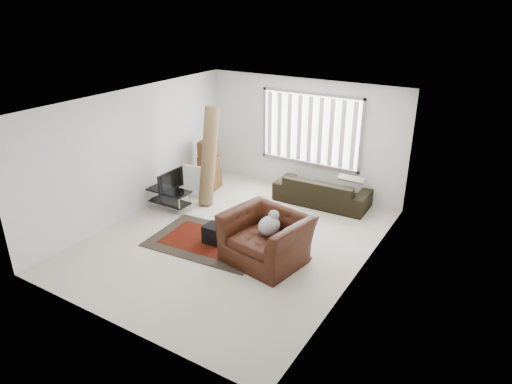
% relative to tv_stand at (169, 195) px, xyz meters
% --- Properties ---
extents(room, '(6.00, 6.02, 2.71)m').
position_rel_tv_stand_xyz_m(room, '(1.98, 0.14, 1.41)').
color(room, beige).
rests_on(room, ground).
extents(persian_rug, '(2.38, 1.68, 0.02)m').
position_rel_tv_stand_xyz_m(persian_rug, '(1.62, -0.70, -0.34)').
color(persian_rug, black).
rests_on(persian_rug, ground).
extents(tv_stand, '(0.97, 0.44, 0.49)m').
position_rel_tv_stand_xyz_m(tv_stand, '(0.00, 0.00, 0.00)').
color(tv_stand, black).
rests_on(tv_stand, ground).
extents(tv, '(0.10, 0.79, 0.45)m').
position_rel_tv_stand_xyz_m(tv, '(0.00, 0.00, 0.36)').
color(tv, black).
rests_on(tv, tv_stand).
extents(subwoofer, '(0.36, 0.36, 0.35)m').
position_rel_tv_stand_xyz_m(subwoofer, '(1.71, -0.68, -0.15)').
color(subwoofer, black).
rests_on(subwoofer, persian_rug).
extents(moving_boxes, '(0.55, 0.52, 1.18)m').
position_rel_tv_stand_xyz_m(moving_boxes, '(-0.03, 1.52, 0.20)').
color(moving_boxes, '#55361B').
rests_on(moving_boxes, ground).
extents(white_flatpack, '(0.60, 0.26, 0.74)m').
position_rel_tv_stand_xyz_m(white_flatpack, '(0.01, 0.93, 0.02)').
color(white_flatpack, silver).
rests_on(white_flatpack, ground).
extents(rolled_rug, '(0.36, 0.72, 2.22)m').
position_rel_tv_stand_xyz_m(rolled_rug, '(0.51, 0.83, 0.76)').
color(rolled_rug, brown).
rests_on(rolled_rug, ground).
extents(sofa, '(2.17, 0.99, 0.82)m').
position_rel_tv_stand_xyz_m(sofa, '(2.74, 2.08, 0.06)').
color(sofa, black).
rests_on(sofa, ground).
extents(side_chair, '(0.48, 0.48, 0.76)m').
position_rel_tv_stand_xyz_m(side_chair, '(2.79, -0.02, 0.07)').
color(side_chair, tan).
rests_on(side_chair, ground).
extents(armchair, '(1.57, 1.43, 1.03)m').
position_rel_tv_stand_xyz_m(armchair, '(2.89, -0.70, 0.17)').
color(armchair, '#35150A').
rests_on(armchair, ground).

